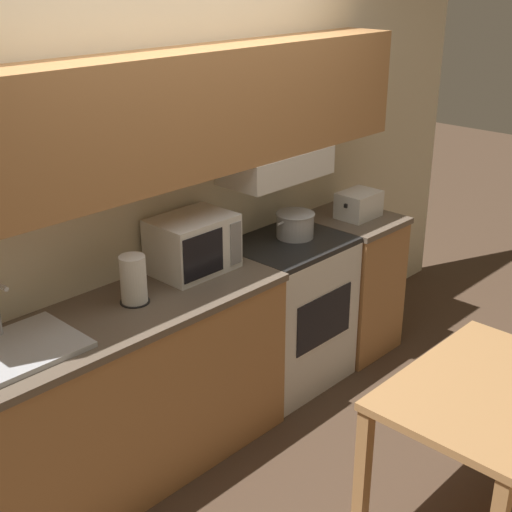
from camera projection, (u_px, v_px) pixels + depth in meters
ground_plane at (185, 400)px, 4.24m from camera, size 16.00×16.00×0.00m
wall_back at (185, 159)px, 3.65m from camera, size 5.29×0.38×2.55m
lower_counter_main at (128, 394)px, 3.49m from camera, size 1.71×0.59×0.92m
lower_counter_right_stub at (349, 282)px, 4.70m from camera, size 0.50×0.59×0.92m
stove_range at (288, 312)px, 4.30m from camera, size 0.69×0.55×0.92m
cooking_pot at (295, 224)px, 4.16m from camera, size 0.31×0.23×0.15m
microwave at (193, 244)px, 3.69m from camera, size 0.42×0.31×0.29m
toaster at (359, 204)px, 4.49m from camera, size 0.27×0.20×0.17m
sink_basin at (19, 348)px, 2.96m from camera, size 0.50×0.41×0.28m
paper_towel_roll at (133, 280)px, 3.35m from camera, size 0.14×0.14×0.24m
dining_table at (486, 408)px, 3.10m from camera, size 1.00×0.69×0.73m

